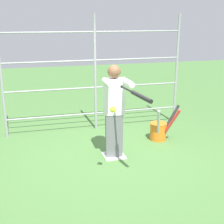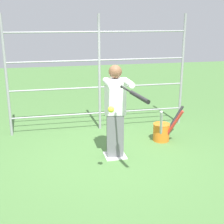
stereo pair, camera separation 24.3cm
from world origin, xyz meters
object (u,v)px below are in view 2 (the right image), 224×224
baseball_bat_swinging (137,96)px  bat_bucket (162,131)px  batter (115,109)px  softball_in_flight (111,109)px

baseball_bat_swinging → bat_bucket: 2.27m
batter → baseball_bat_swinging: size_ratio=1.88×
baseball_bat_swinging → softball_in_flight: (0.40, -0.02, -0.20)m
softball_in_flight → bat_bucket: 2.38m
batter → baseball_bat_swinging: (-0.10, 1.01, 0.49)m
bat_bucket → softball_in_flight: bearing=46.5°
batter → softball_in_flight: bearing=73.2°
batter → baseball_bat_swinging: 1.12m
baseball_bat_swinging → softball_in_flight: size_ratio=9.73×
bat_bucket → baseball_bat_swinging: bearing=55.5°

